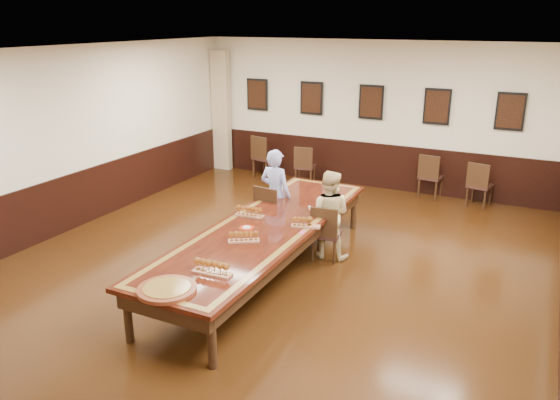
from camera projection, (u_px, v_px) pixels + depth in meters
The scene contains 23 objects.
floor at pixel (265, 273), 8.17m from camera, with size 8.00×10.00×0.02m, color black.
ceiling at pixel (263, 51), 7.15m from camera, with size 8.00×10.00×0.02m, color white.
wall_back at pixel (371, 115), 11.92m from camera, with size 8.00×0.02×3.20m, color #EFE6C8.
wall_left at pixel (58, 142), 9.35m from camera, with size 0.02×10.00×3.20m, color #EFE6C8.
chair_man at pixel (272, 212), 9.25m from camera, with size 0.46×0.50×0.98m, color #331B16, non-canonical shape.
chair_woman at pixel (327, 232), 8.51m from camera, with size 0.42×0.46×0.91m, color #331B16, non-canonical shape.
spare_chair_a at pixel (265, 156), 12.95m from camera, with size 0.47×0.52×1.01m, color #331B16, non-canonical shape.
spare_chair_b at pixel (305, 165), 12.37m from camera, with size 0.43×0.46×0.91m, color #331B16, non-canonical shape.
spare_chair_c at pixel (431, 175), 11.49m from camera, with size 0.44×0.48×0.94m, color #331B16, non-canonical shape.
spare_chair_d at pixel (480, 184), 10.93m from camera, with size 0.43×0.47×0.92m, color #331B16, non-canonical shape.
person_man at pixel (275, 194), 9.24m from camera, with size 0.57×0.38×1.57m, color #5364D0.
person_woman at pixel (329, 214), 8.52m from camera, with size 0.70×0.55×1.42m, color beige.
pink_phone at pixel (303, 232), 7.69m from camera, with size 0.07×0.14×0.01m, color #D34682.
curtain at pixel (221, 111), 13.39m from camera, with size 0.45×0.18×2.90m, color tan.
wainscoting at pixel (265, 242), 8.01m from camera, with size 8.00×10.00×1.00m.
conference_table at pixel (265, 235), 7.98m from camera, with size 1.40×5.00×0.76m.
posters at pixel (371, 102), 11.77m from camera, with size 6.14×0.04×0.74m.
flight_a at pixel (249, 212), 8.29m from camera, with size 0.45×0.17×0.16m.
flight_b at pixel (305, 222), 7.87m from camera, with size 0.44×0.25×0.16m.
flight_c at pixel (244, 237), 7.35m from camera, with size 0.42×0.33×0.16m.
flight_d at pixel (212, 268), 6.41m from camera, with size 0.49×0.17×0.18m.
red_plate_grp at pixel (247, 228), 7.82m from camera, with size 0.21×0.21×0.03m.
carved_platter at pixel (167, 289), 6.03m from camera, with size 0.75×0.75×0.05m.
Camera 1 is at (3.48, -6.54, 3.62)m, focal length 35.00 mm.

